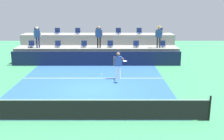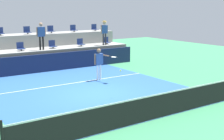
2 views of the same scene
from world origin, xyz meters
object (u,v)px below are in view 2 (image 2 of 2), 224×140
object	(u,v)px
stadium_chair_upper_far_right	(95,28)
spectator_leaning_on_rail	(41,33)
stadium_chair_upper_mid_left	(0,32)
stadium_chair_upper_right	(74,29)
stadium_chair_lower_right	(81,43)
stadium_chair_lower_mid_right	(52,45)
stadium_chair_lower_far_right	(106,41)
stadium_chair_upper_center	(27,31)
tennis_ball	(120,71)
tennis_player	(99,61)
spectator_with_hat	(104,30)
stadium_chair_upper_mid_right	(51,30)
stadium_chair_lower_mid_left	(21,47)

from	to	relation	value
stadium_chair_upper_far_right	spectator_leaning_on_rail	world-z (taller)	spectator_leaning_on_rail
stadium_chair_upper_mid_left	stadium_chair_upper_right	bearing A→B (deg)	0.00
stadium_chair_upper_mid_left	stadium_chair_lower_right	bearing A→B (deg)	-20.13
spectator_leaning_on_rail	stadium_chair_upper_right	bearing A→B (deg)	32.91
stadium_chair_lower_mid_right	stadium_chair_lower_far_right	xyz separation A→B (m)	(4.23, 0.00, 0.00)
stadium_chair_upper_center	tennis_ball	bearing A→B (deg)	-86.36
tennis_player	stadium_chair_lower_far_right	bearing A→B (deg)	53.47
stadium_chair_upper_center	tennis_ball	xyz separation A→B (m)	(0.64, -10.03, -1.14)
stadium_chair_upper_mid_left	tennis_ball	bearing A→B (deg)	-76.36
tennis_ball	stadium_chair_upper_center	bearing A→B (deg)	93.64
spectator_with_hat	spectator_leaning_on_rail	bearing A→B (deg)	180.00
stadium_chair_upper_mid_right	spectator_with_hat	world-z (taller)	spectator_with_hat
tennis_player	spectator_leaning_on_rail	size ratio (longest dim) A/B	1.01
stadium_chair_lower_mid_right	stadium_chair_upper_right	bearing A→B (deg)	35.90
stadium_chair_lower_right	stadium_chair_lower_far_right	xyz separation A→B (m)	(2.14, 0.00, 0.00)
stadium_chair_upper_mid_left	stadium_chair_upper_right	xyz separation A→B (m)	(5.31, 0.00, 0.00)
stadium_chair_lower_right	stadium_chair_upper_mid_left	distance (m)	5.30
stadium_chair_lower_right	tennis_player	bearing A→B (deg)	-107.24
stadium_chair_lower_mid_left	stadium_chair_upper_mid_left	xyz separation A→B (m)	(-0.71, 1.80, 0.85)
tennis_ball	stadium_chair_upper_mid_left	bearing A→B (deg)	103.64
tennis_ball	spectator_with_hat	bearing A→B (deg)	61.81
stadium_chair_upper_mid_right	tennis_player	world-z (taller)	stadium_chair_upper_mid_right
stadium_chair_upper_far_right	stadium_chair_lower_far_right	bearing A→B (deg)	-92.59
stadium_chair_lower_mid_left	tennis_ball	xyz separation A→B (m)	(1.72, -8.23, -0.29)
stadium_chair_lower_right	tennis_ball	distance (m)	8.60
stadium_chair_upper_mid_left	spectator_with_hat	world-z (taller)	spectator_with_hat
stadium_chair_lower_mid_right	stadium_chair_upper_right	xyz separation A→B (m)	(2.49, 1.80, 0.85)
stadium_chair_upper_mid_right	tennis_ball	bearing A→B (deg)	-96.17
stadium_chair_lower_far_right	tennis_player	distance (m)	6.20
stadium_chair_lower_mid_left	stadium_chair_lower_far_right	xyz separation A→B (m)	(6.34, 0.00, 0.00)
stadium_chair_upper_mid_right	stadium_chair_lower_far_right	bearing A→B (deg)	-26.99
stadium_chair_lower_mid_right	stadium_chair_upper_mid_right	xyz separation A→B (m)	(0.69, 1.80, 0.85)
stadium_chair_lower_mid_right	tennis_player	xyz separation A→B (m)	(0.54, -4.97, -0.41)
stadium_chair_upper_center	stadium_chair_upper_far_right	bearing A→B (deg)	0.00
stadium_chair_lower_far_right	tennis_player	bearing A→B (deg)	-126.53
stadium_chair_lower_mid_left	stadium_chair_upper_mid_right	xyz separation A→B (m)	(2.80, 1.80, 0.85)
stadium_chair_upper_center	stadium_chair_upper_right	size ratio (longest dim) A/B	1.00
stadium_chair_upper_mid_left	stadium_chair_upper_far_right	size ratio (longest dim) A/B	1.00
tennis_player	stadium_chair_upper_far_right	bearing A→B (deg)	60.93
stadium_chair_upper_far_right	stadium_chair_upper_right	bearing A→B (deg)	180.00
stadium_chair_upper_center	stadium_chair_upper_right	distance (m)	3.51
stadium_chair_lower_right	stadium_chair_upper_mid_left	xyz separation A→B (m)	(-4.91, 1.80, 0.85)
stadium_chair_lower_mid_right	stadium_chair_lower_far_right	size ratio (longest dim) A/B	1.00
spectator_leaning_on_rail	stadium_chair_upper_far_right	bearing A→B (deg)	22.79
stadium_chair_lower_mid_right	spectator_with_hat	size ratio (longest dim) A/B	0.30
stadium_chair_lower_mid_left	stadium_chair_upper_right	world-z (taller)	stadium_chair_upper_right
stadium_chair_upper_mid_left	tennis_player	size ratio (longest dim) A/B	0.30
stadium_chair_upper_center	spectator_leaning_on_rail	size ratio (longest dim) A/B	0.30
stadium_chair_lower_mid_left	stadium_chair_lower_mid_right	xyz separation A→B (m)	(2.11, 0.00, 0.00)
spectator_with_hat	stadium_chair_upper_right	bearing A→B (deg)	121.26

